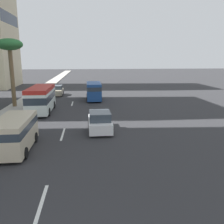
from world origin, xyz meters
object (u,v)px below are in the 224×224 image
car_third (57,91)px  palm_tree (10,48)px  car_second (100,122)px  van_fourth (14,132)px  van_fifth (94,90)px  minibus_lead (41,98)px

car_third → palm_tree: (-9.38, 4.12, 6.36)m
car_second → van_fourth: 6.98m
van_fourth → van_fifth: van_fifth is taller
car_second → car_third: car_second is taller
car_second → van_fifth: size_ratio=0.78×
minibus_lead → car_third: (12.42, -0.30, -0.81)m
car_third → van_fifth: van_fifth is taller
car_third → minibus_lead: bearing=-1.4°
minibus_lead → car_third: minibus_lead is taller
minibus_lead → van_fifth: (7.29, -6.13, -0.14)m
minibus_lead → car_second: (-8.01, -6.17, -0.78)m
van_fifth → palm_tree: bearing=113.1°
car_third → van_fifth: size_ratio=0.76×
minibus_lead → car_second: minibus_lead is taller
minibus_lead → car_second: size_ratio=1.70×
car_second → van_fifth: 15.31m
car_second → minibus_lead: bearing=37.6°
palm_tree → minibus_lead: bearing=-128.4°
palm_tree → van_fourth: bearing=-164.3°
palm_tree → car_third: bearing=-23.7°
palm_tree → van_fifth: bearing=-66.9°
car_third → van_fourth: size_ratio=0.79×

